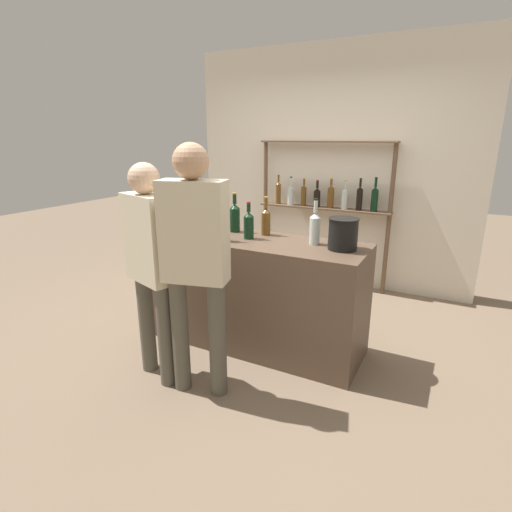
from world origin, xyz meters
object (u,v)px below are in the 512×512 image
object	(u,v)px
counter_bottle_4	(235,217)
wine_glass	(344,230)
counter_bottle_1	(211,215)
counter_bottle_2	(266,221)
customer_center	(195,254)
counter_bottle_5	(249,224)
ice_bucket	(343,234)
customer_left	(150,258)
counter_bottle_0	(315,227)
cork_jar	(213,225)
counter_bottle_3	(222,224)

from	to	relation	value
counter_bottle_4	wine_glass	distance (m)	0.98
counter_bottle_1	counter_bottle_2	size ratio (longest dim) A/B	0.97
counter_bottle_1	customer_center	size ratio (longest dim) A/B	0.18
counter_bottle_5	ice_bucket	world-z (taller)	counter_bottle_5
wine_glass	customer_left	bearing A→B (deg)	-137.95
counter_bottle_0	counter_bottle_4	world-z (taller)	counter_bottle_0
counter_bottle_4	customer_center	size ratio (longest dim) A/B	0.20
cork_jar	wine_glass	bearing A→B (deg)	7.97
counter_bottle_2	cork_jar	distance (m)	0.48
ice_bucket	counter_bottle_4	bearing A→B (deg)	172.98
counter_bottle_1	wine_glass	bearing A→B (deg)	-0.28
customer_left	counter_bottle_4	bearing A→B (deg)	10.14
customer_center	counter_bottle_3	bearing A→B (deg)	1.64
ice_bucket	customer_left	distance (m)	1.42
counter_bottle_3	cork_jar	size ratio (longest dim) A/B	2.66
counter_bottle_2	counter_bottle_4	xyz separation A→B (m)	(-0.30, -0.02, 0.01)
counter_bottle_1	counter_bottle_5	world-z (taller)	counter_bottle_1
counter_bottle_0	counter_bottle_1	world-z (taller)	counter_bottle_0
counter_bottle_1	counter_bottle_4	distance (m)	0.30
counter_bottle_3	ice_bucket	world-z (taller)	counter_bottle_3
counter_bottle_3	customer_center	xyz separation A→B (m)	(0.18, -0.63, -0.06)
ice_bucket	cork_jar	xyz separation A→B (m)	(-1.17, 0.01, -0.05)
customer_left	ice_bucket	bearing A→B (deg)	-35.98
counter_bottle_4	ice_bucket	size ratio (longest dim) A/B	1.46
counter_bottle_0	counter_bottle_5	size ratio (longest dim) A/B	1.18
customer_center	customer_left	bearing A→B (deg)	75.62
customer_left	counter_bottle_1	bearing A→B (deg)	27.00
counter_bottle_5	wine_glass	bearing A→B (deg)	15.30
counter_bottle_2	counter_bottle_5	size ratio (longest dim) A/B	1.08
counter_bottle_1	customer_left	bearing A→B (deg)	-81.00
counter_bottle_4	customer_left	distance (m)	0.98
counter_bottle_5	cork_jar	xyz separation A→B (m)	(-0.39, 0.05, -0.05)
counter_bottle_4	counter_bottle_3	bearing A→B (deg)	-77.45
counter_bottle_3	ice_bucket	size ratio (longest dim) A/B	1.50
counter_bottle_1	counter_bottle_5	distance (m)	0.56
counter_bottle_0	counter_bottle_2	distance (m)	0.49
counter_bottle_0	counter_bottle_4	xyz separation A→B (m)	(-0.77, 0.08, -0.00)
counter_bottle_3	counter_bottle_1	bearing A→B (deg)	134.22
cork_jar	counter_bottle_2	bearing A→B (deg)	16.89
counter_bottle_0	cork_jar	bearing A→B (deg)	-177.63
counter_bottle_0	customer_center	bearing A→B (deg)	-120.45
counter_bottle_0	wine_glass	size ratio (longest dim) A/B	2.30
counter_bottle_4	wine_glass	xyz separation A→B (m)	(0.98, 0.04, -0.02)
ice_bucket	customer_left	world-z (taller)	customer_left
counter_bottle_5	customer_center	world-z (taller)	customer_center
cork_jar	counter_bottle_3	bearing A→B (deg)	-42.17
counter_bottle_0	counter_bottle_3	bearing A→B (deg)	-160.57
counter_bottle_4	customer_left	size ratio (longest dim) A/B	0.22
counter_bottle_4	customer_left	xyz separation A→B (m)	(-0.13, -0.96, -0.14)
counter_bottle_1	ice_bucket	xyz separation A→B (m)	(1.30, -0.17, 0.00)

